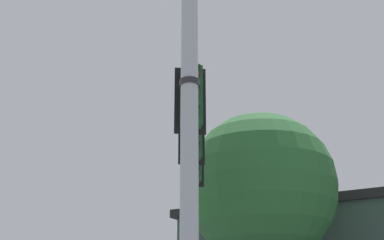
# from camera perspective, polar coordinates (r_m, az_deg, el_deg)

# --- Properties ---
(signal_pole) EXTENTS (0.23, 0.23, 7.14)m
(signal_pole) POSITION_cam_1_polar(r_m,az_deg,el_deg) (6.40, -0.30, -7.58)
(signal_pole) COLOR #ADB2B7
(signal_pole) RESTS_ON ground
(mast_arm) EXTENTS (0.93, 6.01, 0.19)m
(mast_arm) POSITION_cam_1_polar(r_m,az_deg,el_deg) (10.18, 0.02, 3.76)
(mast_arm) COLOR #ADB2B7
(traffic_light_nearest_pole) EXTENTS (0.54, 0.49, 1.31)m
(traffic_light_nearest_pole) POSITION_cam_1_polar(r_m,az_deg,el_deg) (8.63, -0.07, 2.71)
(traffic_light_nearest_pole) COLOR black
(traffic_light_mid_inner) EXTENTS (0.54, 0.49, 1.31)m
(traffic_light_mid_inner) POSITION_cam_1_polar(r_m,az_deg,el_deg) (10.35, 0.06, -1.41)
(traffic_light_mid_inner) COLOR black
(traffic_light_mid_outer) EXTENTS (0.54, 0.49, 1.31)m
(traffic_light_mid_outer) POSITION_cam_1_polar(r_m,az_deg,el_deg) (12.11, 0.16, -4.35)
(traffic_light_mid_outer) COLOR black
(street_name_sign) EXTENTS (0.28, 1.19, 0.22)m
(street_name_sign) POSITION_cam_1_polar(r_m,az_deg,el_deg) (7.16, -0.24, 3.05)
(street_name_sign) COLOR #147238
(tree_by_storefront) EXTENTS (4.42, 4.42, 7.83)m
(tree_by_storefront) POSITION_cam_1_polar(r_m,az_deg,el_deg) (15.25, 7.64, -7.52)
(tree_by_storefront) COLOR #4C3823
(tree_by_storefront) RESTS_ON ground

